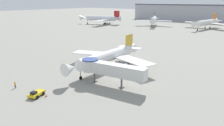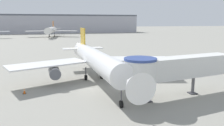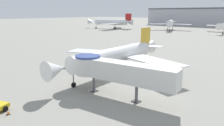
# 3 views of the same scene
# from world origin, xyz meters

# --- Properties ---
(ground_plane) EXTENTS (800.00, 800.00, 0.00)m
(ground_plane) POSITION_xyz_m (0.00, 0.00, 0.00)
(ground_plane) COLOR gray
(main_airplane) EXTENTS (29.35, 31.39, 8.91)m
(main_airplane) POSITION_xyz_m (1.42, 3.65, 3.79)
(main_airplane) COLOR white
(main_airplane) RESTS_ON ground_plane
(jet_bridge) EXTENTS (16.96, 5.53, 5.83)m
(jet_bridge) POSITION_xyz_m (9.86, -6.47, 4.15)
(jet_bridge) COLOR silver
(jet_bridge) RESTS_ON ground_plane
(pushback_tug_yellow) EXTENTS (3.03, 4.14, 1.41)m
(pushback_tug_yellow) POSITION_xyz_m (2.36, -21.32, 0.67)
(pushback_tug_yellow) COLOR yellow
(pushback_tug_yellow) RESTS_ON ground_plane
(traffic_cone_apron_front) EXTENTS (0.41, 0.41, 0.68)m
(traffic_cone_apron_front) POSITION_xyz_m (4.05, -20.07, 0.33)
(traffic_cone_apron_front) COLOR black
(traffic_cone_apron_front) RESTS_ON ground_plane
(traffic_cone_port_wing) EXTENTS (0.49, 0.49, 0.80)m
(traffic_cone_port_wing) POSITION_xyz_m (-9.87, 0.53, 0.38)
(traffic_cone_port_wing) COLOR black
(traffic_cone_port_wing) RESTS_ON ground_plane
(ground_crew_marshaller) EXTENTS (0.33, 0.37, 1.66)m
(ground_crew_marshaller) POSITION_xyz_m (-5.61, -21.81, 0.96)
(ground_crew_marshaller) COLOR #1E2338
(ground_crew_marshaller) RESTS_ON ground_plane
(background_jet_teal_tail) EXTENTS (27.04, 26.66, 11.26)m
(background_jet_teal_tail) POSITION_xyz_m (-43.12, 111.85, 4.93)
(background_jet_teal_tail) COLOR silver
(background_jet_teal_tail) RESTS_ON ground_plane
(background_jet_orange_tail) EXTENTS (34.36, 36.19, 10.62)m
(background_jet_orange_tail) POSITION_xyz_m (-5.33, 120.00, 4.66)
(background_jet_orange_tail) COLOR white
(background_jet_orange_tail) RESTS_ON ground_plane
(background_jet_red_tail) EXTENTS (35.23, 37.25, 11.48)m
(background_jet_red_tail) POSITION_xyz_m (-84.62, 96.79, 5.01)
(background_jet_red_tail) COLOR silver
(background_jet_red_tail) RESTS_ON ground_plane
(terminal_building) EXTENTS (169.30, 21.10, 16.35)m
(terminal_building) POSITION_xyz_m (-11.27, 175.00, 8.19)
(terminal_building) COLOR #A8A8B2
(terminal_building) RESTS_ON ground_plane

